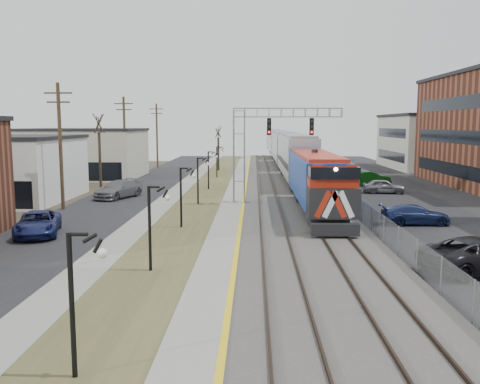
{
  "coord_description": "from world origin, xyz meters",
  "views": [
    {
      "loc": [
        0.77,
        -14.68,
        6.75
      ],
      "look_at": [
        -0.1,
        16.57,
        2.6
      ],
      "focal_mm": 38.0,
      "sensor_mm": 36.0,
      "label": 1
    }
  ],
  "objects": [
    {
      "name": "street_west",
      "position": [
        -11.5,
        35.0,
        0.02
      ],
      "size": [
        7.0,
        120.0,
        0.04
      ],
      "primitive_type": "cube",
      "color": "black",
      "rests_on": "ground"
    },
    {
      "name": "fence",
      "position": [
        8.2,
        35.0,
        0.8
      ],
      "size": [
        0.04,
        120.0,
        1.6
      ],
      "primitive_type": "cube",
      "color": "gray",
      "rests_on": "ground"
    },
    {
      "name": "bare_trees",
      "position": [
        -12.66,
        38.91,
        2.7
      ],
      "size": [
        12.3,
        42.3,
        5.95
      ],
      "color": "#382D23",
      "rests_on": "ground"
    },
    {
      "name": "sidewalk",
      "position": [
        -7.0,
        35.0,
        0.04
      ],
      "size": [
        2.0,
        120.0,
        0.08
      ],
      "primitive_type": "cube",
      "color": "gray",
      "rests_on": "ground"
    },
    {
      "name": "car_lot_d",
      "position": [
        11.71,
        19.51,
        0.67
      ],
      "size": [
        4.65,
        1.97,
        1.34
      ],
      "primitive_type": "imported",
      "rotation": [
        0.0,
        0.0,
        1.59
      ],
      "color": "navy",
      "rests_on": "ground"
    },
    {
      "name": "signal_gantry",
      "position": [
        1.22,
        27.99,
        5.59
      ],
      "size": [
        9.0,
        1.07,
        8.15
      ],
      "color": "gray",
      "rests_on": "ground"
    },
    {
      "name": "ground",
      "position": [
        0.0,
        0.0,
        0.0
      ],
      "size": [
        160.0,
        160.0,
        0.0
      ],
      "primitive_type": "plane",
      "color": "#473D2D",
      "rests_on": "ground"
    },
    {
      "name": "grass_median",
      "position": [
        -4.0,
        35.0,
        0.03
      ],
      "size": [
        4.0,
        120.0,
        0.06
      ],
      "primitive_type": "cube",
      "color": "#474927",
      "rests_on": "ground"
    },
    {
      "name": "car_street_b",
      "position": [
        -11.74,
        31.43,
        0.81
      ],
      "size": [
        4.13,
        6.0,
        1.61
      ],
      "primitive_type": "imported",
      "rotation": [
        0.0,
        0.0,
        -0.37
      ],
      "color": "slate",
      "rests_on": "ground"
    },
    {
      "name": "train",
      "position": [
        5.5,
        70.3,
        2.94
      ],
      "size": [
        3.0,
        108.65,
        5.33
      ],
      "color": "#123695",
      "rests_on": "ground"
    },
    {
      "name": "car_street_a",
      "position": [
        -12.44,
        15.46,
        0.72
      ],
      "size": [
        3.76,
        5.65,
        1.44
      ],
      "primitive_type": "imported",
      "rotation": [
        0.0,
        0.0,
        0.29
      ],
      "color": "navy",
      "rests_on": "ground"
    },
    {
      "name": "ballast_bed",
      "position": [
        4.0,
        35.0,
        0.1
      ],
      "size": [
        8.0,
        120.0,
        0.2
      ],
      "primitive_type": "cube",
      "color": "#595651",
      "rests_on": "ground"
    },
    {
      "name": "track_near",
      "position": [
        2.0,
        35.0,
        0.28
      ],
      "size": [
        1.58,
        120.0,
        0.15
      ],
      "color": "#2D2119",
      "rests_on": "ballast_bed"
    },
    {
      "name": "parking_lot",
      "position": [
        16.0,
        35.0,
        0.02
      ],
      "size": [
        16.0,
        120.0,
        0.04
      ],
      "primitive_type": "cube",
      "color": "black",
      "rests_on": "ground"
    },
    {
      "name": "utility_poles",
      "position": [
        -14.5,
        25.0,
        5.0
      ],
      "size": [
        0.28,
        80.28,
        10.0
      ],
      "color": "#4C3823",
      "rests_on": "ground"
    },
    {
      "name": "lampposts",
      "position": [
        -4.0,
        18.29,
        2.0
      ],
      "size": [
        0.14,
        62.14,
        4.0
      ],
      "color": "black",
      "rests_on": "ground"
    },
    {
      "name": "platform",
      "position": [
        -1.0,
        35.0,
        0.12
      ],
      "size": [
        2.0,
        120.0,
        0.24
      ],
      "primitive_type": "cube",
      "color": "gray",
      "rests_on": "ground"
    },
    {
      "name": "car_lot_f",
      "position": [
        13.47,
        41.71,
        0.8
      ],
      "size": [
        5.17,
        3.06,
        1.61
      ],
      "primitive_type": "imported",
      "rotation": [
        0.0,
        0.0,
        1.87
      ],
      "color": "#0B3A0E",
      "rests_on": "ground"
    },
    {
      "name": "platform_edge",
      "position": [
        -0.12,
        35.0,
        0.24
      ],
      "size": [
        0.24,
        120.0,
        0.01
      ],
      "primitive_type": "cube",
      "color": "gold",
      "rests_on": "platform"
    },
    {
      "name": "track_far",
      "position": [
        5.5,
        35.0,
        0.28
      ],
      "size": [
        1.58,
        120.0,
        0.15
      ],
      "color": "#2D2119",
      "rests_on": "ballast_bed"
    },
    {
      "name": "car_lot_e",
      "position": [
        13.58,
        35.34,
        0.7
      ],
      "size": [
        4.24,
        2.05,
        1.39
      ],
      "primitive_type": "imported",
      "rotation": [
        0.0,
        0.0,
        1.47
      ],
      "color": "slate",
      "rests_on": "ground"
    }
  ]
}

